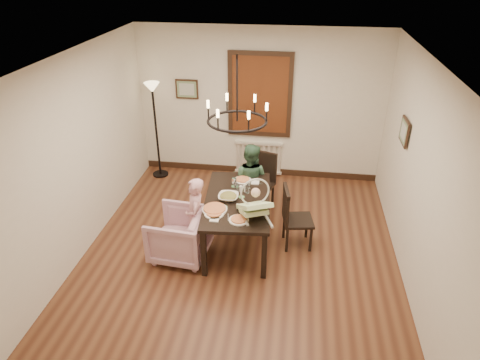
% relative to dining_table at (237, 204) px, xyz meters
% --- Properties ---
extents(room_shell, '(4.51, 5.00, 2.81)m').
position_rel_dining_table_xyz_m(room_shell, '(0.07, 0.17, 0.72)').
color(room_shell, brown).
rests_on(room_shell, ground).
extents(dining_table, '(1.06, 1.71, 0.77)m').
position_rel_dining_table_xyz_m(dining_table, '(0.00, 0.00, 0.00)').
color(dining_table, black).
rests_on(dining_table, room_shell).
extents(chair_far, '(0.55, 0.55, 0.99)m').
position_rel_dining_table_xyz_m(chair_far, '(0.22, 1.00, -0.19)').
color(chair_far, black).
rests_on(chair_far, room_shell).
extents(chair_right, '(0.49, 0.49, 0.96)m').
position_rel_dining_table_xyz_m(chair_right, '(0.88, 0.08, -0.20)').
color(chair_right, black).
rests_on(chair_right, room_shell).
extents(armchair, '(0.85, 0.83, 0.71)m').
position_rel_dining_table_xyz_m(armchair, '(-0.77, -0.42, -0.33)').
color(armchair, '#D4A2B9').
rests_on(armchair, room_shell).
extents(elderly_woman, '(0.31, 0.40, 0.98)m').
position_rel_dining_table_xyz_m(elderly_woman, '(-0.56, -0.28, -0.19)').
color(elderly_woman, '#CD9099').
rests_on(elderly_woman, room_shell).
extents(seated_man, '(0.60, 0.52, 1.04)m').
position_rel_dining_table_xyz_m(seated_man, '(0.08, 0.83, -0.16)').
color(seated_man, '#365B42').
rests_on(seated_man, room_shell).
extents(baby_bouncer, '(0.62, 0.70, 0.38)m').
position_rel_dining_table_xyz_m(baby_bouncer, '(0.29, -0.42, 0.28)').
color(baby_bouncer, beige).
rests_on(baby_bouncer, dining_table).
extents(salad_bowl, '(0.35, 0.35, 0.09)m').
position_rel_dining_table_xyz_m(salad_bowl, '(-0.13, -0.03, 0.13)').
color(salad_bowl, white).
rests_on(salad_bowl, dining_table).
extents(pizza_platter, '(0.35, 0.35, 0.04)m').
position_rel_dining_table_xyz_m(pizza_platter, '(-0.26, -0.34, 0.11)').
color(pizza_platter, tan).
rests_on(pizza_platter, dining_table).
extents(drinking_glass, '(0.06, 0.06, 0.13)m').
position_rel_dining_table_xyz_m(drinking_glass, '(-0.04, 0.20, 0.15)').
color(drinking_glass, silver).
rests_on(drinking_glass, dining_table).
extents(window_blinds, '(1.00, 0.03, 1.40)m').
position_rel_dining_table_xyz_m(window_blinds, '(0.07, 2.27, 0.92)').
color(window_blinds, brown).
rests_on(window_blinds, room_shell).
extents(radiator, '(0.92, 0.12, 0.62)m').
position_rel_dining_table_xyz_m(radiator, '(0.07, 2.29, -0.33)').
color(radiator, silver).
rests_on(radiator, room_shell).
extents(picture_back, '(0.42, 0.03, 0.36)m').
position_rel_dining_table_xyz_m(picture_back, '(-1.28, 2.28, 0.97)').
color(picture_back, black).
rests_on(picture_back, room_shell).
extents(picture_right, '(0.03, 0.42, 0.36)m').
position_rel_dining_table_xyz_m(picture_right, '(2.28, 0.71, 0.97)').
color(picture_right, black).
rests_on(picture_right, room_shell).
extents(floor_lamp, '(0.30, 0.30, 1.80)m').
position_rel_dining_table_xyz_m(floor_lamp, '(-1.83, 1.96, 0.22)').
color(floor_lamp, black).
rests_on(floor_lamp, room_shell).
extents(chandelier, '(0.80, 0.80, 0.04)m').
position_rel_dining_table_xyz_m(chandelier, '(0.00, -0.00, 1.27)').
color(chandelier, black).
rests_on(chandelier, room_shell).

